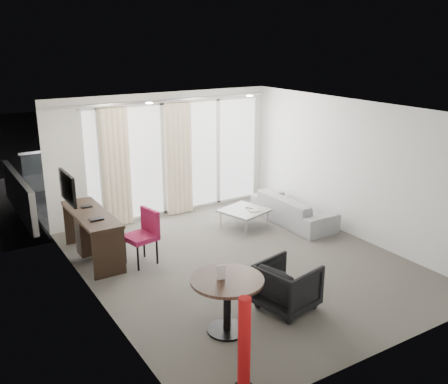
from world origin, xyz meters
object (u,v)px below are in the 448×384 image
coffee_table (244,218)px  desk_chair (140,238)px  round_table (227,305)px  sofa (293,209)px  red_lamp (244,344)px  rattan_chair_b (212,171)px  desk (93,236)px  rattan_chair_a (181,168)px  tub_armchair (287,286)px

coffee_table → desk_chair: bearing=-168.3°
round_table → sofa: round_table is taller
red_lamp → rattan_chair_b: red_lamp is taller
desk_chair → coffee_table: size_ratio=1.15×
red_lamp → coffee_table: red_lamp is taller
desk → round_table: (0.77, -3.13, -0.04)m
desk_chair → rattan_chair_a: 4.80m
tub_armchair → rattan_chair_b: size_ratio=0.82×
sofa → rattan_chair_b: 2.97m
round_table → tub_armchair: (1.03, 0.05, -0.03)m
tub_armchair → desk_chair: bearing=14.0°
coffee_table → sofa: (1.01, -0.31, 0.10)m
desk → tub_armchair: size_ratio=2.35×
round_table → desk_chair: bearing=93.7°
desk_chair → sofa: 3.45m
sofa → rattan_chair_b: bearing=4.1°
coffee_table → rattan_chair_a: size_ratio=0.94×
tub_armchair → rattan_chair_a: 6.56m
coffee_table → sofa: size_ratio=0.41×
red_lamp → coffee_table: (2.72, 4.04, -0.37)m
tub_armchair → rattan_chair_a: (1.57, 6.36, 0.09)m
sofa → rattan_chair_a: (-0.68, 3.73, 0.15)m
red_lamp → rattan_chair_a: red_lamp is taller
tub_armchair → sofa: 3.46m
rattan_chair_b → desk: bearing=-127.3°
desk → red_lamp: bearing=-85.4°
desk → coffee_table: 3.06m
round_table → tub_armchair: bearing=2.7°
desk_chair → red_lamp: bearing=-106.1°
desk_chair → coffee_table: desk_chair is taller
rattan_chair_a → coffee_table: bearing=-85.9°
desk → desk_chair: (0.61, -0.64, 0.05)m
coffee_table → rattan_chair_b: 2.77m
round_table → tub_armchair: size_ratio=1.25×
red_lamp → desk: bearing=94.6°
rattan_chair_b → red_lamp: bearing=-98.2°
round_table → rattan_chair_a: bearing=67.9°
desk_chair → rattan_chair_b: 4.51m
rattan_chair_b → sofa: bearing=-66.3°
sofa → round_table: bearing=129.2°
desk → coffee_table: size_ratio=2.17×
coffee_table → sofa: bearing=-17.3°
desk_chair → round_table: bearing=-97.9°
tub_armchair → rattan_chair_a: rattan_chair_a is taller
coffee_table → rattan_chair_a: (0.33, 3.42, 0.25)m
tub_armchair → sofa: bearing=-52.6°
tub_armchair → rattan_chair_b: (2.04, 5.58, 0.12)m
sofa → red_lamp: bearing=135.0°
round_table → rattan_chair_a: size_ratio=1.09×
tub_armchair → sofa: size_ratio=0.38×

